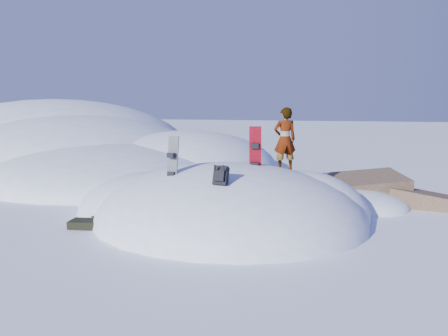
% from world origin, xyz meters
% --- Properties ---
extents(ground, '(120.00, 120.00, 0.00)m').
position_xyz_m(ground, '(0.00, 0.00, 0.00)').
color(ground, white).
rests_on(ground, ground).
extents(snow_mound, '(8.00, 6.00, 3.00)m').
position_xyz_m(snow_mound, '(-0.17, 0.24, 0.00)').
color(snow_mound, white).
rests_on(snow_mound, ground).
extents(snow_ridge, '(21.50, 18.50, 6.40)m').
position_xyz_m(snow_ridge, '(-10.43, 9.85, 0.00)').
color(snow_ridge, white).
rests_on(snow_ridge, ground).
extents(rock_outcrop, '(4.68, 4.41, 1.68)m').
position_xyz_m(rock_outcrop, '(3.72, 3.01, 0.01)').
color(rock_outcrop, brown).
rests_on(rock_outcrop, ground).
extents(snowboard_red, '(0.31, 0.21, 1.62)m').
position_xyz_m(snowboard_red, '(0.65, 0.20, 1.65)').
color(snowboard_red, red).
rests_on(snowboard_red, snow_mound).
extents(snowboard_dark, '(0.33, 0.30, 1.50)m').
position_xyz_m(snowboard_dark, '(-1.18, -0.90, 1.51)').
color(snowboard_dark, black).
rests_on(snowboard_dark, snow_mound).
extents(backpack, '(0.32, 0.41, 0.51)m').
position_xyz_m(backpack, '(0.18, -1.57, 1.46)').
color(backpack, black).
rests_on(backpack, snow_mound).
extents(gear_pile, '(0.89, 0.68, 0.24)m').
position_xyz_m(gear_pile, '(-3.25, -1.34, 0.12)').
color(gear_pile, black).
rests_on(gear_pile, ground).
extents(person, '(0.71, 0.61, 1.66)m').
position_xyz_m(person, '(1.34, 0.79, 2.08)').
color(person, slate).
rests_on(person, snow_mound).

